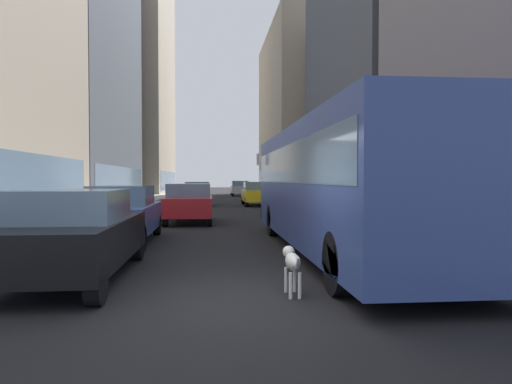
# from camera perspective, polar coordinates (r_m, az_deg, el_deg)

# --- Properties ---
(ground_plane) EXTENTS (120.00, 120.00, 0.00)m
(ground_plane) POSITION_cam_1_polar(r_m,az_deg,el_deg) (41.96, -5.11, -0.89)
(ground_plane) COLOR black
(sidewalk_left) EXTENTS (2.40, 110.00, 0.15)m
(sidewalk_left) POSITION_cam_1_polar(r_m,az_deg,el_deg) (42.31, -12.86, -0.80)
(sidewalk_left) COLOR #9E9991
(sidewalk_left) RESTS_ON ground
(sidewalk_right) EXTENTS (2.40, 110.00, 0.15)m
(sidewalk_right) POSITION_cam_1_polar(r_m,az_deg,el_deg) (42.39, 2.62, -0.75)
(sidewalk_right) COLOR #ADA89E
(sidewalk_right) RESTS_ON ground
(building_left_mid) EXTENTS (8.93, 21.19, 23.57)m
(building_left_mid) POSITION_cam_1_polar(r_m,az_deg,el_deg) (42.13, -22.14, 15.16)
(building_left_mid) COLOR #4C515B
(building_left_mid) RESTS_ON ground
(building_left_far) EXTENTS (11.97, 23.85, 39.18)m
(building_left_far) POSITION_cam_1_polar(r_m,az_deg,el_deg) (67.17, -15.97, 16.87)
(building_left_far) COLOR #A0937F
(building_left_far) RESTS_ON ground
(building_right_mid) EXTENTS (8.27, 16.59, 19.42)m
(building_right_mid) POSITION_cam_1_polar(r_m,az_deg,el_deg) (34.47, 15.89, 14.76)
(building_right_mid) COLOR #4C515B
(building_right_mid) RESTS_ON ground
(building_right_far) EXTENTS (11.68, 19.94, 18.15)m
(building_right_far) POSITION_cam_1_polar(r_m,az_deg,el_deg) (53.72, 7.75, 9.35)
(building_right_far) COLOR #A0937F
(building_right_far) RESTS_ON ground
(transit_bus) EXTENTS (2.78, 11.53, 3.05)m
(transit_bus) POSITION_cam_1_polar(r_m,az_deg,el_deg) (11.64, 9.94, 1.41)
(transit_bus) COLOR #33478C
(transit_bus) RESTS_ON ground
(car_blue_hatchback) EXTENTS (1.71, 4.38, 1.62)m
(car_blue_hatchback) POSITION_cam_1_polar(r_m,az_deg,el_deg) (13.88, -15.89, -2.56)
(car_blue_hatchback) COLOR #4C6BB7
(car_blue_hatchback) RESTS_ON ground
(car_silver_sedan) EXTENTS (1.84, 4.02, 1.62)m
(car_silver_sedan) POSITION_cam_1_polar(r_m,az_deg,el_deg) (50.16, -1.98, 0.46)
(car_silver_sedan) COLOR #B7BABF
(car_silver_sedan) RESTS_ON ground
(car_black_suv) EXTENTS (1.94, 4.64, 1.62)m
(car_black_suv) POSITION_cam_1_polar(r_m,az_deg,el_deg) (9.07, -21.55, -4.76)
(car_black_suv) COLOR black
(car_black_suv) RESTS_ON ground
(car_yellow_taxi) EXTENTS (1.83, 4.21, 1.62)m
(car_yellow_taxi) POSITION_cam_1_polar(r_m,az_deg,el_deg) (31.80, 0.07, -0.19)
(car_yellow_taxi) COLOR yellow
(car_yellow_taxi) RESTS_ON ground
(car_grey_wagon) EXTENTS (1.70, 4.02, 1.62)m
(car_grey_wagon) POSITION_cam_1_polar(r_m,az_deg,el_deg) (31.92, -7.14, -0.20)
(car_grey_wagon) COLOR slate
(car_grey_wagon) RESTS_ON ground
(car_red_coupe) EXTENTS (1.88, 4.17, 1.62)m
(car_red_coupe) POSITION_cam_1_polar(r_m,az_deg,el_deg) (19.55, -8.15, -1.32)
(car_red_coupe) COLOR red
(car_red_coupe) RESTS_ON ground
(dalmatian_dog) EXTENTS (0.22, 0.96, 0.72)m
(dalmatian_dog) POSITION_cam_1_polar(r_m,az_deg,el_deg) (7.43, 4.40, -8.47)
(dalmatian_dog) COLOR white
(dalmatian_dog) RESTS_ON ground
(pedestrian_with_handbag) EXTENTS (0.45, 0.34, 1.69)m
(pedestrian_with_handbag) POSITION_cam_1_polar(r_m,az_deg,el_deg) (12.25, 24.77, -2.29)
(pedestrian_with_handbag) COLOR #1E1E2D
(pedestrian_with_handbag) RESTS_ON sidewalk_right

